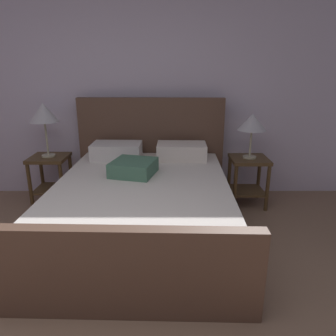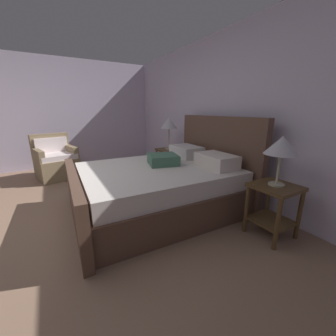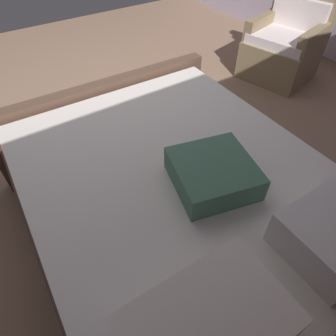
% 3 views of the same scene
% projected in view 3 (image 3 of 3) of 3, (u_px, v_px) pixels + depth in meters
% --- Properties ---
extents(ground_plane, '(5.96, 5.72, 0.02)m').
position_uv_depth(ground_plane, '(112.00, 112.00, 3.13)').
color(ground_plane, '#896953').
extents(bed, '(1.85, 2.25, 1.29)m').
position_uv_depth(bed, '(185.00, 210.00, 1.78)').
color(bed, brown).
rests_on(bed, ground).
extents(armchair, '(0.88, 0.87, 0.90)m').
position_uv_depth(armchair, '(284.00, 47.00, 3.43)').
color(armchair, '#867151').
rests_on(armchair, ground).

